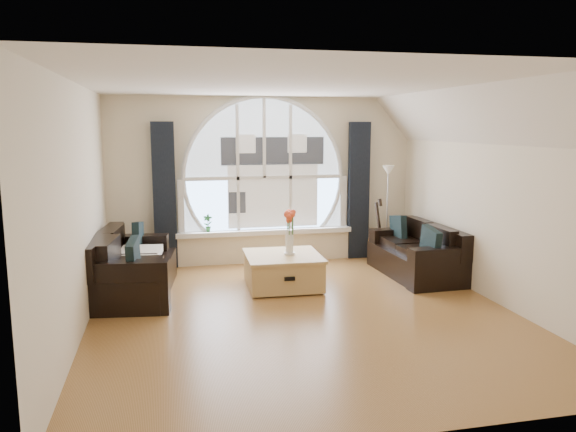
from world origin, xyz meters
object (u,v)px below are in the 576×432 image
object	(u,v)px
sofa_left	(133,265)
vase_flowers	(289,227)
guitar	(377,230)
potted_plant	(208,223)
sofa_right	(416,250)
coffee_chest	(283,269)
floor_lamp	(387,214)

from	to	relation	value
sofa_left	vase_flowers	xyz separation A→B (m)	(2.12, -0.11, 0.45)
guitar	vase_flowers	bearing A→B (deg)	-170.11
vase_flowers	potted_plant	distance (m)	1.81
sofa_right	guitar	xyz separation A→B (m)	(-0.23, 1.00, 0.13)
sofa_right	potted_plant	xyz separation A→B (m)	(-2.99, 1.33, 0.29)
vase_flowers	guitar	xyz separation A→B (m)	(1.75, 1.16, -0.32)
sofa_right	potted_plant	distance (m)	3.29
sofa_right	coffee_chest	distance (m)	2.08
sofa_left	potted_plant	size ratio (longest dim) A/B	6.69
floor_lamp	guitar	size ratio (longest dim) A/B	1.51
sofa_left	vase_flowers	distance (m)	2.17
coffee_chest	floor_lamp	distance (m)	2.31
sofa_right	vase_flowers	size ratio (longest dim) A/B	2.45
sofa_left	floor_lamp	bearing A→B (deg)	20.66
floor_lamp	coffee_chest	bearing A→B (deg)	-151.63
sofa_left	floor_lamp	xyz separation A→B (m)	(4.00, 0.97, 0.40)
potted_plant	sofa_left	bearing A→B (deg)	-128.63
vase_flowers	sofa_left	bearing A→B (deg)	177.10
vase_flowers	guitar	bearing A→B (deg)	33.70
sofa_left	sofa_right	xyz separation A→B (m)	(4.10, 0.05, 0.00)
sofa_left	guitar	world-z (taller)	guitar
sofa_left	vase_flowers	world-z (taller)	vase_flowers
coffee_chest	vase_flowers	xyz separation A→B (m)	(0.09, -0.01, 0.60)
floor_lamp	guitar	world-z (taller)	floor_lamp
vase_flowers	floor_lamp	xyz separation A→B (m)	(1.88, 1.08, -0.05)
sofa_left	potted_plant	bearing A→B (deg)	58.42
vase_flowers	guitar	distance (m)	2.12
coffee_chest	floor_lamp	bearing A→B (deg)	30.25
sofa_left	coffee_chest	distance (m)	2.04
vase_flowers	potted_plant	size ratio (longest dim) A/B	2.49
sofa_right	coffee_chest	size ratio (longest dim) A/B	1.66
sofa_right	sofa_left	bearing A→B (deg)	178.86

